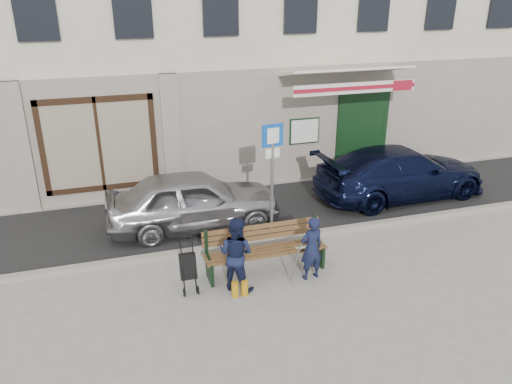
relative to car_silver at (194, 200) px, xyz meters
name	(u,v)px	position (x,y,z in m)	size (l,w,h in m)	color
ground	(287,280)	(1.26, -2.77, -0.67)	(80.00, 80.00, 0.00)	#9E9991
asphalt_lane	(243,214)	(1.26, 0.33, -0.67)	(60.00, 3.20, 0.01)	#282828
curb	(263,241)	(1.26, -1.27, -0.61)	(60.00, 0.18, 0.12)	#9E9384
car_silver	(194,200)	(0.00, 0.00, 0.00)	(1.59, 3.95, 1.35)	#AAAAAE
car_navy	(401,172)	(5.54, 0.19, 0.00)	(1.88, 4.62, 1.34)	black
parking_sign	(272,164)	(1.55, -1.02, 1.06)	(0.48, 0.10, 2.60)	gray
bench	(263,251)	(0.92, -2.36, -0.22)	(2.40, 1.17, 0.98)	brown
man	(311,248)	(1.72, -2.84, -0.03)	(0.47, 0.31, 1.29)	#131936
woman	(236,254)	(0.27, -2.74, 0.04)	(0.70, 0.54, 1.43)	#151B39
stroller	(188,267)	(-0.58, -2.54, -0.21)	(0.31, 0.43, 1.04)	black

